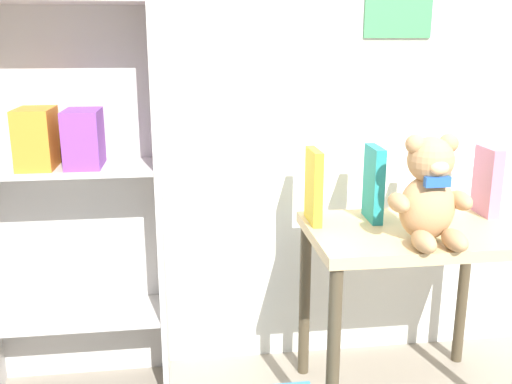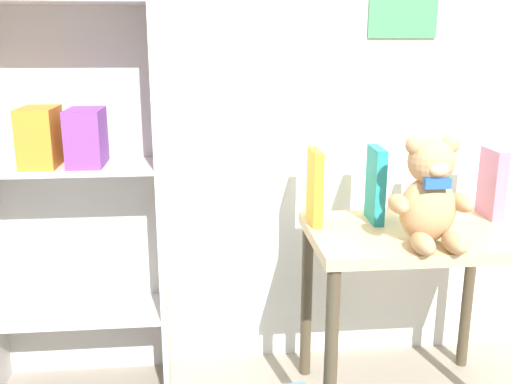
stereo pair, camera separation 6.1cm
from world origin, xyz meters
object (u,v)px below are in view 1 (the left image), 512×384
(book_standing_yellow, at_px, (314,186))
(book_standing_teal, at_px, (374,184))
(book_standing_green, at_px, (434,186))
(teddy_bear, at_px, (430,194))
(bookshelf_side, at_px, (63,138))
(book_standing_pink, at_px, (487,181))
(display_table, at_px, (411,256))

(book_standing_yellow, relative_size, book_standing_teal, 0.98)
(book_standing_teal, xyz_separation_m, book_standing_green, (0.20, -0.02, -0.01))
(teddy_bear, relative_size, book_standing_yellow, 1.32)
(bookshelf_side, distance_m, book_standing_pink, 1.41)
(teddy_bear, relative_size, book_standing_pink, 1.37)
(display_table, distance_m, book_standing_green, 0.25)
(book_standing_teal, bearing_deg, teddy_bear, -64.74)
(book_standing_teal, relative_size, book_standing_green, 1.11)
(display_table, xyz_separation_m, teddy_bear, (-0.01, -0.12, 0.24))
(bookshelf_side, relative_size, book_standing_pink, 6.88)
(teddy_bear, distance_m, book_standing_yellow, 0.37)
(display_table, height_order, teddy_bear, teddy_bear)
(book_standing_green, bearing_deg, book_standing_teal, 175.05)
(bookshelf_side, relative_size, book_standing_yellow, 6.62)
(bookshelf_side, bearing_deg, book_standing_teal, -7.03)
(book_standing_yellow, distance_m, book_standing_pink, 0.60)
(bookshelf_side, distance_m, teddy_bear, 1.15)
(book_standing_pink, bearing_deg, book_standing_yellow, -177.40)
(book_standing_teal, height_order, book_standing_green, book_standing_teal)
(teddy_bear, height_order, book_standing_pink, teddy_bear)
(book_standing_green, bearing_deg, teddy_bear, -118.30)
(book_standing_teal, height_order, book_standing_pink, book_standing_teal)
(book_standing_pink, bearing_deg, teddy_bear, -141.40)
(teddy_bear, bearing_deg, display_table, 85.88)
(bookshelf_side, height_order, book_standing_green, bookshelf_side)
(bookshelf_side, xyz_separation_m, teddy_bear, (1.09, -0.35, -0.13))
(bookshelf_side, bearing_deg, book_standing_yellow, -8.71)
(display_table, xyz_separation_m, book_standing_teal, (-0.10, 0.10, 0.22))
(teddy_bear, distance_m, book_standing_pink, 0.39)
(book_standing_yellow, xyz_separation_m, book_standing_teal, (0.20, -0.00, 0.00))
(book_standing_yellow, height_order, book_standing_teal, book_standing_teal)
(book_standing_green, bearing_deg, display_table, -139.22)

